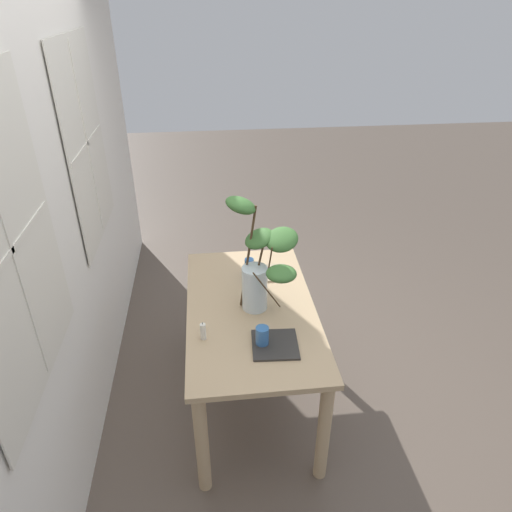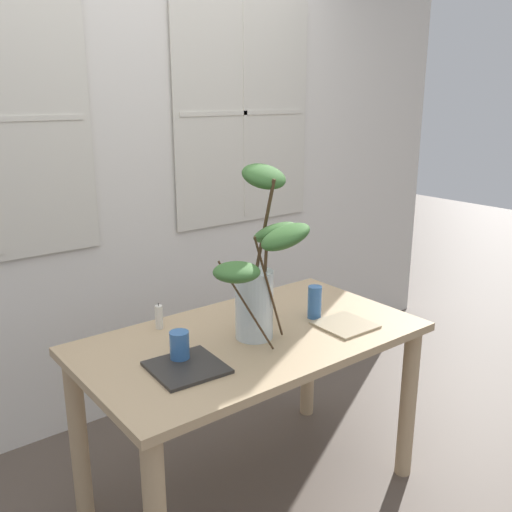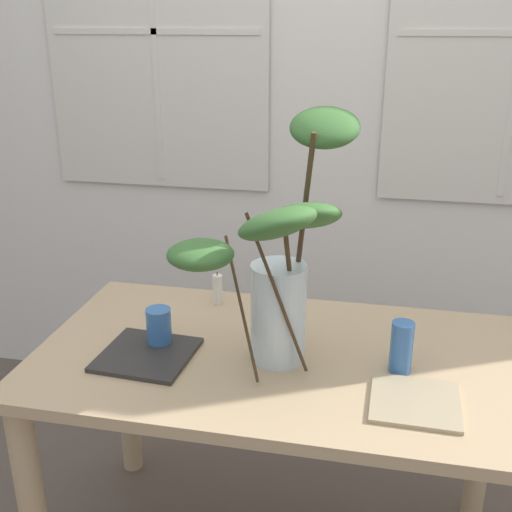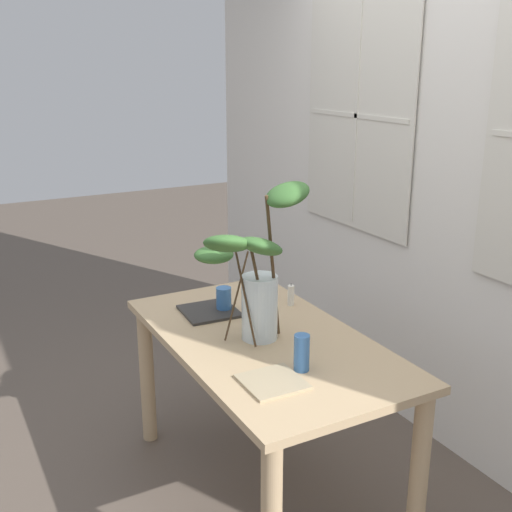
% 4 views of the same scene
% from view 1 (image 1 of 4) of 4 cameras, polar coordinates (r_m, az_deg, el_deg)
% --- Properties ---
extents(ground, '(14.00, 14.00, 0.00)m').
position_cam_1_polar(ground, '(3.34, -0.56, -16.85)').
color(ground, brown).
extents(back_wall_with_windows, '(4.74, 0.14, 2.84)m').
position_cam_1_polar(back_wall_with_windows, '(2.61, -23.97, 4.55)').
color(back_wall_with_windows, silver).
rests_on(back_wall_with_windows, ground).
extents(dining_table, '(1.39, 0.78, 0.76)m').
position_cam_1_polar(dining_table, '(2.91, -0.62, -8.33)').
color(dining_table, tan).
rests_on(dining_table, ground).
extents(vase_with_branches, '(0.52, 0.47, 0.71)m').
position_cam_1_polar(vase_with_branches, '(2.67, 0.47, -0.97)').
color(vase_with_branches, silver).
rests_on(vase_with_branches, dining_table).
extents(drinking_glass_blue_left, '(0.07, 0.07, 0.12)m').
position_cam_1_polar(drinking_glass_blue_left, '(2.52, 0.77, -9.91)').
color(drinking_glass_blue_left, '#386BAD').
rests_on(drinking_glass_blue_left, dining_table).
extents(drinking_glass_blue_right, '(0.06, 0.06, 0.14)m').
position_cam_1_polar(drinking_glass_blue_right, '(3.06, -0.84, -1.56)').
color(drinking_glass_blue_right, '#386BAD').
rests_on(drinking_glass_blue_right, dining_table).
extents(plate_square_left, '(0.26, 0.26, 0.01)m').
position_cam_1_polar(plate_square_left, '(2.55, 2.36, -10.87)').
color(plate_square_left, '#2D2B28').
rests_on(plate_square_left, dining_table).
extents(plate_square_right, '(0.22, 0.22, 0.01)m').
position_cam_1_polar(plate_square_right, '(3.15, 1.80, -2.08)').
color(plate_square_right, tan).
rests_on(plate_square_right, dining_table).
extents(pillar_candle, '(0.03, 0.03, 0.11)m').
position_cam_1_polar(pillar_candle, '(2.58, -6.55, -9.25)').
color(pillar_candle, silver).
rests_on(pillar_candle, dining_table).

